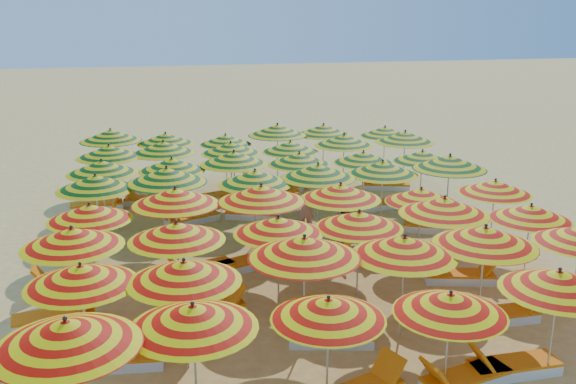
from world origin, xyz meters
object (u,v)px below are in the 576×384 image
at_px(lounger_13, 242,264).
at_px(lounger_26, 385,185).
at_px(umbrella_38, 231,148).
at_px(lounger_27, 154,188).
at_px(umbrella_39, 290,147).
at_px(lounger_20, 254,214).
at_px(umbrella_43, 166,139).
at_px(umbrella_6, 81,275).
at_px(umbrella_21, 341,192).
at_px(umbrella_1, 193,317).
at_px(umbrella_30, 102,167).
at_px(lounger_18, 90,225).
at_px(beachgoer_b, 346,224).
at_px(umbrella_12, 72,237).
at_px(lounger_16, 335,230).
at_px(lounger_5, 333,336).
at_px(lounger_23, 149,200).
at_px(umbrella_17, 531,213).
at_px(umbrella_28, 383,168).
at_px(umbrella_46, 324,130).
at_px(umbrella_7, 184,271).
at_px(lounger_21, 375,205).
at_px(umbrella_22, 421,195).
at_px(umbrella_4, 559,281).
at_px(lounger_15, 396,254).
at_px(umbrella_3, 450,304).
at_px(lounger_9, 208,310).
at_px(lounger_25, 277,196).
at_px(lounger_14, 320,257).
at_px(lounger_24, 217,196).
at_px(umbrella_37, 163,147).
at_px(lounger_12, 200,270).
at_px(umbrella_19, 175,197).
at_px(umbrella_27, 318,171).
at_px(umbrella_41, 405,137).
at_px(umbrella_9, 404,247).
at_px(umbrella_2, 328,309).
at_px(umbrella_25, 167,175).
at_px(lounger_22, 98,206).
at_px(umbrella_14, 278,226).
at_px(umbrella_24, 96,183).
at_px(umbrella_35, 422,156).
at_px(umbrella_15, 359,220).
at_px(umbrella_32, 234,158).
at_px(lounger_1, 464,380).
at_px(umbrella_44, 226,140).
at_px(umbrella_18, 89,212).
at_px(lounger_11, 70,283).
at_px(umbrella_26, 255,178).
at_px(umbrella_31, 172,165).
at_px(umbrella_10, 485,236).
at_px(lounger_4, 117,359).
at_px(lounger_8, 56,317).
at_px(umbrella_34, 363,157).

height_order(lounger_13, lounger_26, same).
xyz_separation_m(umbrella_38, lounger_27, (-2.64, 1.91, -1.78)).
height_order(umbrella_39, lounger_20, umbrella_39).
bearing_deg(lounger_27, umbrella_43, -0.34).
xyz_separation_m(umbrella_6, umbrella_21, (6.15, 4.01, 0.06)).
xyz_separation_m(umbrella_1, umbrella_30, (-1.93, 10.21, 0.04)).
distance_m(lounger_18, beachgoer_b, 7.93).
bearing_deg(umbrella_12, umbrella_39, 51.91).
bearing_deg(lounger_16, umbrella_6, -141.40).
relative_size(lounger_5, lounger_23, 1.00).
relative_size(umbrella_17, umbrella_28, 0.87).
bearing_deg(umbrella_46, umbrella_7, -115.84).
bearing_deg(lounger_21, umbrella_22, 77.42).
distance_m(umbrella_4, lounger_15, 6.32).
bearing_deg(umbrella_21, umbrella_3, -90.14).
distance_m(lounger_9, lounger_25, 9.02).
bearing_deg(umbrella_12, lounger_14, 20.56).
relative_size(lounger_23, lounger_24, 1.00).
xyz_separation_m(umbrella_37, lounger_24, (1.77, 0.14, -1.88)).
xyz_separation_m(umbrella_38, lounger_12, (-1.68, -6.24, -1.78)).
distance_m(umbrella_19, umbrella_27, 4.51).
relative_size(umbrella_41, lounger_5, 1.34).
relative_size(umbrella_22, lounger_13, 1.14).
bearing_deg(lounger_13, umbrella_9, -80.00).
xyz_separation_m(umbrella_2, umbrella_7, (-2.24, 1.72, 0.16)).
bearing_deg(umbrella_25, umbrella_37, 89.41).
relative_size(umbrella_41, lounger_22, 1.38).
relative_size(umbrella_14, umbrella_24, 0.98).
bearing_deg(umbrella_35, lounger_27, 155.45).
xyz_separation_m(umbrella_15, umbrella_30, (-6.03, 6.17, 0.07)).
bearing_deg(umbrella_32, umbrella_27, -47.81).
bearing_deg(lounger_14, lounger_24, 118.06).
height_order(umbrella_3, lounger_1, umbrella_3).
bearing_deg(umbrella_35, umbrella_44, 145.84).
xyz_separation_m(umbrella_15, lounger_21, (2.74, 6.34, -1.76)).
distance_m(umbrella_18, umbrella_30, 4.21).
height_order(umbrella_37, umbrella_39, umbrella_37).
bearing_deg(lounger_11, umbrella_26, -160.83).
bearing_deg(umbrella_31, lounger_13, -69.59).
xyz_separation_m(umbrella_31, lounger_23, (-0.78, 2.24, -1.77)).
height_order(umbrella_10, lounger_4, umbrella_10).
distance_m(umbrella_38, lounger_23, 3.39).
xyz_separation_m(umbrella_14, umbrella_28, (4.05, 4.18, 0.09)).
bearing_deg(umbrella_32, lounger_8, -127.29).
bearing_deg(umbrella_22, lounger_27, 129.67).
xyz_separation_m(umbrella_26, lounger_20, (0.33, 2.25, -1.83)).
bearing_deg(umbrella_21, umbrella_17, -29.13).
height_order(umbrella_1, lounger_14, umbrella_1).
xyz_separation_m(lounger_9, lounger_18, (-2.99, 6.53, 0.00)).
height_order(umbrella_34, lounger_20, umbrella_34).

